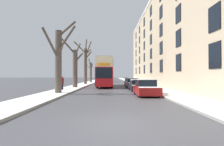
# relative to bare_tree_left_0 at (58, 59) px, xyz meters

# --- Properties ---
(ground_plane) EXTENTS (320.00, 320.00, 0.00)m
(ground_plane) POSITION_rel_bare_tree_left_0_xyz_m (5.23, -10.47, -3.52)
(ground_plane) COLOR #424247
(sidewalk_left) EXTENTS (2.82, 130.00, 0.16)m
(sidewalk_left) POSITION_rel_bare_tree_left_0_xyz_m (-0.43, 42.53, -3.44)
(sidewalk_left) COLOR gray
(sidewalk_left) RESTS_ON ground
(sidewalk_right) EXTENTS (2.82, 130.00, 0.16)m
(sidewalk_right) POSITION_rel_bare_tree_left_0_xyz_m (10.90, 42.53, -3.44)
(sidewalk_right) COLOR gray
(sidewalk_right) RESTS_ON ground
(terrace_facade_right) EXTENTS (9.10, 51.54, 16.10)m
(terrace_facade_right) POSITION_rel_bare_tree_left_0_xyz_m (16.80, 14.12, 4.53)
(terrace_facade_right) COLOR tan
(terrace_facade_right) RESTS_ON ground
(bare_tree_left_0) EXTENTS (3.09, 3.34, 7.16)m
(bare_tree_left_0) POSITION_rel_bare_tree_left_0_xyz_m (0.00, 0.00, 0.00)
(bare_tree_left_0) COLOR #4C4238
(bare_tree_left_0) RESTS_ON ground
(bare_tree_left_1) EXTENTS (3.17, 1.94, 7.22)m
(bare_tree_left_1) POSITION_rel_bare_tree_left_0_xyz_m (-0.15, 8.24, -0.34)
(bare_tree_left_1) COLOR #4C4238
(bare_tree_left_1) RESTS_ON ground
(bare_tree_left_2) EXTENTS (3.57, 3.54, 8.81)m
(bare_tree_left_2) POSITION_rel_bare_tree_left_0_xyz_m (-0.13, 18.24, 0.81)
(bare_tree_left_2) COLOR #4C4238
(bare_tree_left_2) RESTS_ON ground
(bare_tree_left_3) EXTENTS (2.63, 4.70, 5.96)m
(bare_tree_left_3) POSITION_rel_bare_tree_left_0_xyz_m (-0.17, 26.99, -0.62)
(bare_tree_left_3) COLOR #4C4238
(bare_tree_left_3) RESTS_ON ground
(double_decker_bus) EXTENTS (2.49, 11.16, 4.54)m
(double_decker_bus) POSITION_rel_bare_tree_left_0_xyz_m (4.18, 11.75, -0.95)
(double_decker_bus) COLOR red
(double_decker_bus) RESTS_ON ground
(parked_car_0) EXTENTS (1.88, 4.20, 1.50)m
(parked_car_0) POSITION_rel_bare_tree_left_0_xyz_m (8.39, -1.04, -2.83)
(parked_car_0) COLOR maroon
(parked_car_0) RESTS_ON ground
(parked_car_1) EXTENTS (1.85, 4.39, 1.35)m
(parked_car_1) POSITION_rel_bare_tree_left_0_xyz_m (8.39, 4.20, -2.89)
(parked_car_1) COLOR black
(parked_car_1) RESTS_ON ground
(parked_car_2) EXTENTS (1.88, 4.26, 1.48)m
(parked_car_2) POSITION_rel_bare_tree_left_0_xyz_m (8.39, 9.34, -2.84)
(parked_car_2) COLOR #474C56
(parked_car_2) RESTS_ON ground
(parked_car_3) EXTENTS (1.68, 4.07, 1.46)m
(parked_car_3) POSITION_rel_bare_tree_left_0_xyz_m (8.39, 14.66, -2.85)
(parked_car_3) COLOR #9EA3AD
(parked_car_3) RESTS_ON ground
(oncoming_van) EXTENTS (2.09, 5.12, 2.21)m
(oncoming_van) POSITION_rel_bare_tree_left_0_xyz_m (4.04, 32.82, -2.32)
(oncoming_van) COLOR #9EA3AD
(oncoming_van) RESTS_ON ground
(pedestrian_left_sidewalk) EXTENTS (0.39, 0.39, 1.79)m
(pedestrian_left_sidewalk) POSITION_rel_bare_tree_left_0_xyz_m (-0.74, 3.81, -2.54)
(pedestrian_left_sidewalk) COLOR black
(pedestrian_left_sidewalk) RESTS_ON ground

